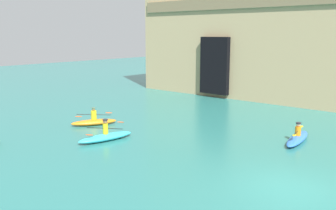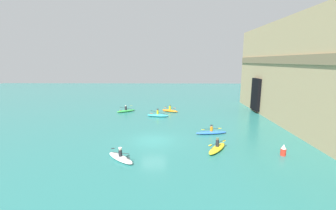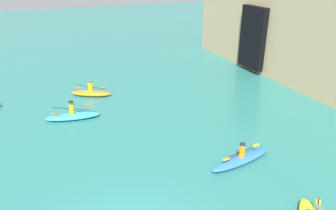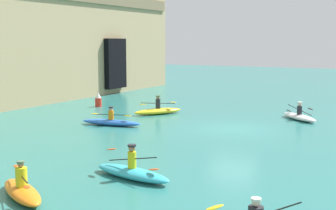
# 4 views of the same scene
# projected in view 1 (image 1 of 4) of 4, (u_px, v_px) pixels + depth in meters

# --- Properties ---
(ground_plane) EXTENTS (120.00, 120.00, 0.00)m
(ground_plane) POSITION_uv_depth(u_px,v_px,m) (289.00, 189.00, 13.75)
(ground_plane) COLOR #28706B
(kayak_orange) EXTENTS (2.03, 2.83, 1.11)m
(kayak_orange) POSITION_uv_depth(u_px,v_px,m) (94.00, 121.00, 23.40)
(kayak_orange) COLOR orange
(kayak_orange) RESTS_ON ground
(kayak_blue) EXTENTS (1.23, 3.58, 1.04)m
(kayak_blue) POSITION_uv_depth(u_px,v_px,m) (298.00, 138.00, 19.81)
(kayak_blue) COLOR blue
(kayak_blue) RESTS_ON ground
(kayak_cyan) EXTENTS (1.39, 3.28, 1.16)m
(kayak_cyan) POSITION_uv_depth(u_px,v_px,m) (106.00, 136.00, 20.01)
(kayak_cyan) COLOR #33B2C6
(kayak_cyan) RESTS_ON ground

